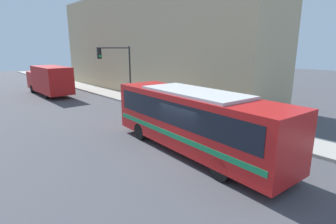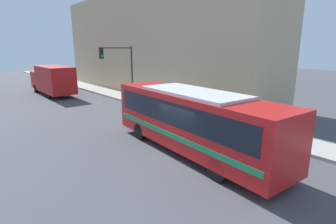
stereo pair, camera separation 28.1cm
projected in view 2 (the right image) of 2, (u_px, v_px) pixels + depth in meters
ground_plane at (184, 157)px, 12.41m from camera, size 120.00×120.00×0.00m
sidewalk at (103, 91)px, 30.89m from camera, size 2.62×70.00×0.16m
building_facade at (151, 44)px, 29.56m from camera, size 6.00×30.63×10.99m
city_bus at (192, 118)px, 12.56m from camera, size 3.21×10.25×3.07m
delivery_truck at (52, 79)px, 28.40m from camera, size 2.45×8.41×3.15m
fire_hydrant at (204, 115)px, 18.04m from camera, size 0.22×0.29×0.68m
traffic_light_pole at (121, 64)px, 23.53m from camera, size 3.28×0.35×5.01m
pedestrian_near_corner at (199, 103)px, 19.32m from camera, size 0.34×0.34×1.82m
pedestrian_mid_block at (184, 102)px, 19.96m from camera, size 0.34×0.34×1.67m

